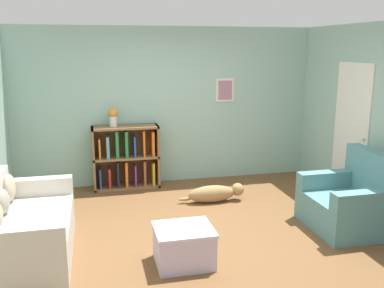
{
  "coord_description": "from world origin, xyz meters",
  "views": [
    {
      "loc": [
        -1.23,
        -4.81,
        2.26
      ],
      "look_at": [
        0.0,
        0.4,
        1.05
      ],
      "focal_mm": 40.0,
      "sensor_mm": 36.0,
      "label": 1
    }
  ],
  "objects": [
    {
      "name": "vase",
      "position": [
        -0.91,
        2.01,
        1.2
      ],
      "size": [
        0.15,
        0.15,
        0.3
      ],
      "color": "silver",
      "rests_on": "bookshelf"
    },
    {
      "name": "ground_plane",
      "position": [
        0.0,
        0.0,
        0.0
      ],
      "size": [
        14.0,
        14.0,
        0.0
      ],
      "primitive_type": "plane",
      "color": "brown"
    },
    {
      "name": "dog",
      "position": [
        0.5,
        1.02,
        0.13
      ],
      "size": [
        1.01,
        0.23,
        0.26
      ],
      "color": "#9E7A4C",
      "rests_on": "ground_plane"
    },
    {
      "name": "recliner_chair",
      "position": [
        1.92,
        -0.28,
        0.34
      ],
      "size": [
        0.91,
        1.02,
        0.98
      ],
      "color": "slate",
      "rests_on": "ground_plane"
    },
    {
      "name": "coffee_table",
      "position": [
        -0.35,
        -0.71,
        0.22
      ],
      "size": [
        0.62,
        0.54,
        0.41
      ],
      "color": "#BCB2D1",
      "rests_on": "ground_plane"
    },
    {
      "name": "bookshelf",
      "position": [
        -0.72,
        2.03,
        0.5
      ],
      "size": [
        1.07,
        0.35,
        1.03
      ],
      "color": "olive",
      "rests_on": "ground_plane"
    },
    {
      "name": "wall_back",
      "position": [
        0.0,
        2.25,
        1.3
      ],
      "size": [
        5.6,
        0.13,
        2.6
      ],
      "color": "#93BCB2",
      "rests_on": "ground_plane"
    },
    {
      "name": "couch",
      "position": [
        -2.05,
        -0.13,
        0.31
      ],
      "size": [
        0.93,
        1.73,
        0.83
      ],
      "color": "beige",
      "rests_on": "ground_plane"
    }
  ]
}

